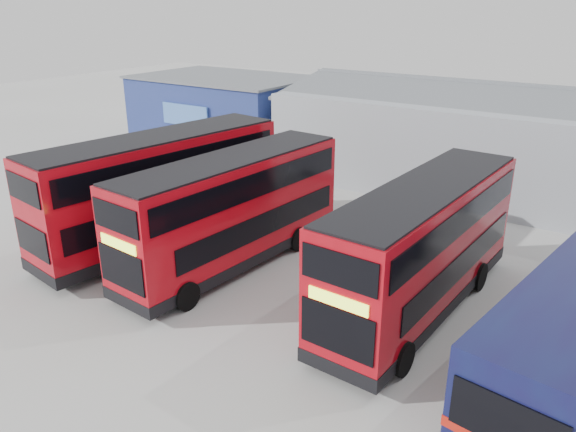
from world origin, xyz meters
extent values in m
plane|color=#A1A09B|center=(0.00, 0.00, 0.00)|extent=(120.00, 120.00, 0.00)
cube|color=navy|center=(-14.00, 18.00, 2.50)|extent=(12.00, 8.00, 5.00)
cube|color=slate|center=(-14.00, 18.00, 5.05)|extent=(12.30, 8.30, 0.15)
cube|color=#4A7FD1|center=(-14.00, 13.90, 3.00)|extent=(3.96, 0.15, 1.40)
cube|color=#999FA6|center=(8.00, 20.00, 2.50)|extent=(30.00, 12.00, 5.00)
cube|color=slate|center=(8.00, 17.20, 5.25)|extent=(30.50, 6.33, 1.29)
cube|color=slate|center=(8.00, 22.80, 5.25)|extent=(30.50, 6.33, 1.29)
cube|color=#AF0A14|center=(-4.94, 2.89, 2.59)|extent=(4.27, 11.71, 4.41)
cube|color=black|center=(-4.94, 2.89, 0.60)|extent=(4.32, 11.76, 0.49)
cube|color=black|center=(-3.63, 2.27, 2.07)|extent=(1.39, 9.62, 1.04)
cube|color=black|center=(-6.37, 2.65, 2.07)|extent=(1.39, 9.62, 1.04)
cube|color=black|center=(-3.57, 2.70, 3.92)|extent=(1.54, 10.69, 1.04)
cube|color=black|center=(-6.31, 3.08, 3.92)|extent=(1.54, 10.69, 1.04)
cube|color=black|center=(-4.15, 8.58, 1.96)|extent=(2.44, 0.39, 1.47)
cube|color=black|center=(-4.15, 8.58, 3.92)|extent=(2.44, 0.39, 1.04)
cube|color=#D0F132|center=(-4.14, 8.59, 2.94)|extent=(1.95, 0.31, 0.38)
cube|color=black|center=(-5.73, -2.80, 1.96)|extent=(2.38, 0.38, 1.20)
cube|color=black|center=(-5.73, -2.80, 3.92)|extent=(2.38, 0.38, 0.98)
cube|color=black|center=(-4.94, 2.89, 4.82)|extent=(4.09, 11.53, 0.11)
cylinder|color=black|center=(-3.09, 6.65, 0.57)|extent=(0.50, 1.17, 1.13)
cylinder|color=black|center=(-5.68, 7.01, 0.57)|extent=(0.50, 1.17, 1.13)
cylinder|color=black|center=(-4.04, -0.15, 0.57)|extent=(0.50, 1.17, 1.13)
cylinder|color=black|center=(-6.63, 0.21, 0.57)|extent=(0.50, 1.17, 1.13)
cube|color=#AF0A14|center=(-0.99, 2.94, 2.41)|extent=(3.33, 10.80, 4.10)
cube|color=black|center=(-0.99, 2.94, 0.56)|extent=(3.37, 10.84, 0.46)
cube|color=black|center=(-2.24, 3.44, 1.92)|extent=(0.73, 8.99, 0.96)
cube|color=black|center=(0.33, 3.25, 1.92)|extent=(0.73, 8.99, 0.96)
cube|color=black|center=(-2.27, 3.04, 3.65)|extent=(0.81, 10.00, 0.96)
cube|color=black|center=(0.29, 2.84, 3.65)|extent=(0.81, 10.00, 0.96)
cube|color=black|center=(-1.39, -2.38, 1.82)|extent=(2.28, 0.22, 1.37)
cube|color=black|center=(-1.39, -2.38, 3.65)|extent=(2.28, 0.22, 0.96)
cube|color=#D0F132|center=(-1.39, -2.39, 2.73)|extent=(1.82, 0.18, 0.35)
cube|color=black|center=(-0.58, 8.26, 1.82)|extent=(2.23, 0.22, 1.11)
cube|color=black|center=(-0.58, 8.26, 3.65)|extent=(2.23, 0.22, 0.91)
cube|color=black|center=(-0.99, 2.94, 4.48)|extent=(3.17, 10.63, 0.10)
cylinder|color=black|center=(-2.48, -0.65, 0.53)|extent=(0.40, 1.07, 1.05)
cylinder|color=black|center=(-0.06, -0.84, 0.53)|extent=(0.40, 1.07, 1.05)
cylinder|color=black|center=(-2.00, 5.71, 0.53)|extent=(0.40, 1.07, 1.05)
cylinder|color=black|center=(0.43, 5.53, 0.53)|extent=(0.40, 1.07, 1.05)
cube|color=#AF0A14|center=(6.61, 3.73, 2.42)|extent=(3.03, 10.81, 4.13)
cube|color=black|center=(6.61, 3.73, 0.56)|extent=(3.08, 10.85, 0.46)
cube|color=black|center=(5.33, 4.19, 1.94)|extent=(0.47, 9.06, 0.97)
cube|color=black|center=(7.92, 4.08, 1.94)|extent=(0.47, 9.06, 0.97)
cube|color=black|center=(5.32, 3.79, 3.67)|extent=(0.51, 10.08, 0.97)
cube|color=black|center=(7.90, 3.67, 3.67)|extent=(0.51, 10.08, 0.97)
cube|color=black|center=(6.36, -1.64, 1.83)|extent=(2.29, 0.16, 1.38)
cube|color=black|center=(6.36, -1.64, 3.67)|extent=(2.29, 0.16, 0.97)
cube|color=#D0F132|center=(6.36, -1.65, 2.75)|extent=(1.83, 0.12, 0.36)
cube|color=black|center=(6.85, 9.09, 1.83)|extent=(2.24, 0.15, 1.12)
cube|color=black|center=(6.85, 9.09, 3.67)|extent=(2.24, 0.15, 0.92)
cube|color=black|center=(6.61, 3.73, 4.51)|extent=(2.87, 10.65, 0.10)
cylinder|color=black|center=(5.22, 0.07, 0.53)|extent=(0.37, 1.07, 1.06)
cylinder|color=black|center=(7.66, -0.04, 0.53)|extent=(0.37, 1.07, 1.06)
cylinder|color=black|center=(5.51, 6.48, 0.53)|extent=(0.37, 1.07, 1.06)
cylinder|color=black|center=(7.95, 6.37, 0.53)|extent=(0.37, 1.07, 1.06)
cube|color=black|center=(10.49, 2.88, 2.29)|extent=(1.43, 9.97, 1.04)
cube|color=black|center=(11.08, -2.96, 2.02)|extent=(2.39, 0.38, 1.20)
cylinder|color=black|center=(10.15, -0.16, 0.57)|extent=(0.50, 1.17, 1.14)
cube|color=silver|center=(-14.11, 12.52, 1.19)|extent=(2.80, 5.02, 1.80)
cube|color=black|center=(-14.59, 10.17, 1.47)|extent=(1.68, 0.38, 0.66)
cube|color=black|center=(-15.36, 11.22, 1.47)|extent=(0.21, 0.85, 0.57)
cube|color=black|center=(-13.46, 10.84, 1.47)|extent=(0.21, 0.85, 0.57)
cylinder|color=black|center=(-15.33, 11.11, 0.34)|extent=(0.36, 0.71, 0.68)
cylinder|color=black|center=(-13.54, 10.75, 0.34)|extent=(0.36, 0.71, 0.68)
cylinder|color=black|center=(-14.69, 14.28, 0.34)|extent=(0.36, 0.71, 0.68)
cylinder|color=black|center=(-12.90, 13.92, 0.34)|extent=(0.36, 0.71, 0.68)
camera|label=1|loc=(12.54, -13.11, 10.15)|focal=35.00mm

